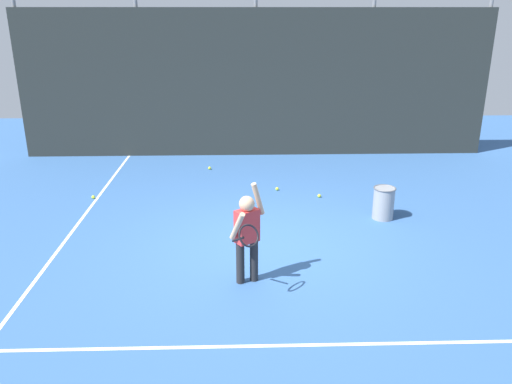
% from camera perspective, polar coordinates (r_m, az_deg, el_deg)
% --- Properties ---
extents(ground_plane, '(20.00, 20.00, 0.00)m').
position_cam_1_polar(ground_plane, '(7.97, 1.10, -5.86)').
color(ground_plane, '#335B93').
extents(court_line_baseline, '(9.00, 0.05, 0.00)m').
position_cam_1_polar(court_line_baseline, '(5.79, 2.37, -16.62)').
color(court_line_baseline, white).
rests_on(court_line_baseline, ground).
extents(court_line_sideline, '(0.05, 9.00, 0.00)m').
position_cam_1_polar(court_line_sideline, '(9.29, -18.96, -3.14)').
color(court_line_sideline, white).
rests_on(court_line_sideline, ground).
extents(back_fence_windscreen, '(11.20, 0.08, 3.47)m').
position_cam_1_polar(back_fence_windscreen, '(12.54, -0.03, 11.84)').
color(back_fence_windscreen, '#282D2B').
rests_on(back_fence_windscreen, ground).
extents(fence_post_0, '(0.09, 0.09, 3.62)m').
position_cam_1_polar(fence_post_0, '(13.57, -24.18, 11.08)').
color(fence_post_0, slate).
rests_on(fence_post_0, ground).
extents(fence_post_1, '(0.09, 0.09, 3.62)m').
position_cam_1_polar(fence_post_1, '(12.80, -12.59, 11.89)').
color(fence_post_1, slate).
rests_on(fence_post_1, ground).
extents(fence_post_2, '(0.09, 0.09, 3.62)m').
position_cam_1_polar(fence_post_2, '(12.59, -0.04, 12.22)').
color(fence_post_2, slate).
rests_on(fence_post_2, ground).
extents(fence_post_3, '(0.09, 0.09, 3.62)m').
position_cam_1_polar(fence_post_3, '(12.96, 12.37, 11.99)').
color(fence_post_3, slate).
rests_on(fence_post_3, ground).
extents(fence_post_4, '(0.09, 0.09, 3.62)m').
position_cam_1_polar(fence_post_4, '(13.87, 23.58, 11.31)').
color(fence_post_4, slate).
rests_on(fence_post_4, ground).
extents(tennis_player, '(0.48, 0.85, 1.35)m').
position_cam_1_polar(tennis_player, '(6.62, -0.99, -4.44)').
color(tennis_player, '#232326').
rests_on(tennis_player, ground).
extents(ball_hopper, '(0.38, 0.38, 0.56)m').
position_cam_1_polar(ball_hopper, '(9.11, 13.94, -1.15)').
color(ball_hopper, gray).
rests_on(ball_hopper, ground).
extents(tennis_ball_0, '(0.07, 0.07, 0.07)m').
position_cam_1_polar(tennis_ball_0, '(10.32, -17.57, -0.54)').
color(tennis_ball_0, '#CCE033').
rests_on(tennis_ball_0, ground).
extents(tennis_ball_1, '(0.07, 0.07, 0.07)m').
position_cam_1_polar(tennis_ball_1, '(10.30, 2.34, 0.36)').
color(tennis_ball_1, '#CCE033').
rests_on(tennis_ball_1, ground).
extents(tennis_ball_2, '(0.07, 0.07, 0.07)m').
position_cam_1_polar(tennis_ball_2, '(11.70, -5.16, 2.66)').
color(tennis_ball_2, '#CCE033').
rests_on(tennis_ball_2, ground).
extents(tennis_ball_3, '(0.07, 0.07, 0.07)m').
position_cam_1_polar(tennis_ball_3, '(9.98, 7.01, -0.42)').
color(tennis_ball_3, '#CCE033').
rests_on(tennis_ball_3, ground).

